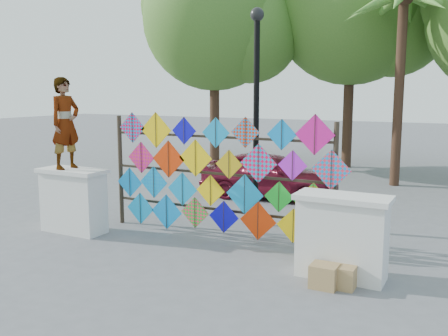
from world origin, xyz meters
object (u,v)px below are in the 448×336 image
at_px(kite_rack, 218,177).
at_px(lamppost, 256,97).
at_px(sedan, 269,175).
at_px(vendor_woman, 65,123).

xyz_separation_m(kite_rack, lamppost, (0.21, 1.27, 1.49)).
xyz_separation_m(kite_rack, sedan, (-0.56, 3.90, -0.58)).
height_order(sedan, lamppost, lamppost).
bearing_deg(vendor_woman, lamppost, -49.16).
xyz_separation_m(vendor_woman, sedan, (2.34, 4.82, -1.56)).
distance_m(vendor_woman, lamppost, 3.85).
bearing_deg(vendor_woman, kite_rack, -66.64).
bearing_deg(vendor_woman, sedan, -20.31).
bearing_deg(sedan, kite_rack, -177.13).
bearing_deg(sedan, vendor_woman, 148.79).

